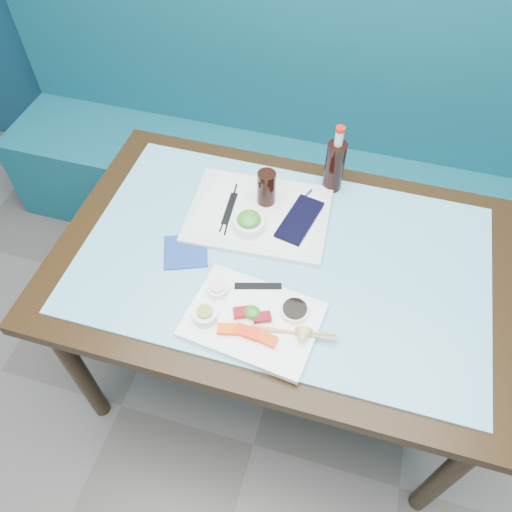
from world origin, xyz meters
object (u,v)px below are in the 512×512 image
(sashimi_plate, at_px, (253,320))
(serving_tray, at_px, (259,214))
(booth_bench, at_px, (324,170))
(seaweed_bowl, at_px, (249,225))
(cola_glass, at_px, (266,188))
(dining_table, at_px, (282,274))
(cola_bottle_body, at_px, (334,167))
(blue_napkin, at_px, (186,251))

(sashimi_plate, relative_size, serving_tray, 0.80)
(booth_bench, distance_m, seaweed_bowl, 0.89)
(seaweed_bowl, distance_m, cola_glass, 0.14)
(dining_table, relative_size, seaweed_bowl, 14.40)
(sashimi_plate, relative_size, cola_bottle_body, 1.94)
(cola_glass, relative_size, cola_bottle_body, 0.67)
(booth_bench, distance_m, cola_bottle_body, 0.70)
(dining_table, xyz_separation_m, serving_tray, (-0.12, 0.14, 0.10))
(sashimi_plate, bearing_deg, cola_glass, 107.62)
(sashimi_plate, bearing_deg, cola_bottle_body, 86.38)
(sashimi_plate, bearing_deg, serving_tray, 110.52)
(serving_tray, bearing_deg, dining_table, -53.54)
(cola_bottle_body, distance_m, blue_napkin, 0.56)
(dining_table, relative_size, cola_glass, 11.41)
(booth_bench, distance_m, serving_tray, 0.81)
(dining_table, distance_m, seaweed_bowl, 0.19)
(sashimi_plate, bearing_deg, blue_napkin, 153.17)
(booth_bench, distance_m, cola_glass, 0.80)
(serving_tray, relative_size, seaweed_bowl, 4.58)
(booth_bench, distance_m, dining_table, 0.89)
(serving_tray, xyz_separation_m, seaweed_bowl, (-0.01, -0.07, 0.03))
(sashimi_plate, height_order, cola_bottle_body, cola_bottle_body)
(dining_table, xyz_separation_m, cola_glass, (-0.11, 0.20, 0.17))
(cola_glass, bearing_deg, booth_bench, 80.47)
(dining_table, distance_m, cola_glass, 0.28)
(blue_napkin, bearing_deg, booth_bench, 72.04)
(cola_glass, distance_m, blue_napkin, 0.33)
(dining_table, bearing_deg, blue_napkin, -167.62)
(booth_bench, relative_size, blue_napkin, 22.78)
(booth_bench, xyz_separation_m, seaweed_bowl, (-0.13, -0.77, 0.42))
(booth_bench, height_order, cola_bottle_body, booth_bench)
(seaweed_bowl, height_order, cola_glass, cola_glass)
(dining_table, xyz_separation_m, seaweed_bowl, (-0.13, 0.07, 0.13))
(dining_table, bearing_deg, cola_glass, 119.01)
(booth_bench, xyz_separation_m, cola_glass, (-0.11, -0.64, 0.46))
(cola_glass, bearing_deg, serving_tray, -100.30)
(booth_bench, bearing_deg, serving_tray, -99.59)
(sashimi_plate, relative_size, seaweed_bowl, 3.65)
(serving_tray, distance_m, seaweed_bowl, 0.08)
(booth_bench, xyz_separation_m, blue_napkin, (-0.29, -0.90, 0.39))
(sashimi_plate, distance_m, seaweed_bowl, 0.33)
(dining_table, distance_m, cola_bottle_body, 0.39)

